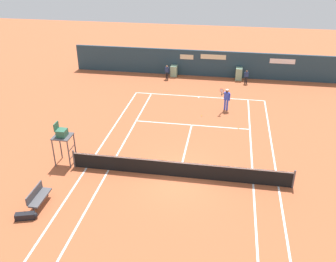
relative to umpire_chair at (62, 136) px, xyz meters
The scene contains 11 objects.
ground_plane 6.90m from the umpire_chair, ahead, with size 80.00×80.00×0.01m.
tennis_net 6.79m from the umpire_chair, ahead, with size 12.10×0.10×1.07m.
sponsor_back_wall 17.96m from the umpire_chair, 68.11° to the left, with size 25.00×1.02×2.43m.
umpire_chair is the anchor object (origin of this frame).
player_bench 4.00m from the umpire_chair, 86.15° to the right, with size 0.54×1.54×0.88m.
equipment_bag 5.13m from the umpire_chair, 87.65° to the right, with size 1.03×0.54×0.32m.
player_on_baseline 12.74m from the umpire_chair, 45.48° to the left, with size 0.80×0.68×1.88m.
ball_kid_right_post 15.59m from the umpire_chair, 77.56° to the left, with size 0.43×0.21×1.30m.
ball_kid_left_post 18.51m from the umpire_chair, 55.28° to the left, with size 0.41×0.20×1.24m.
tennis_ball_by_sideline 10.66m from the umpire_chair, 46.65° to the left, with size 0.07×0.07×0.07m, color #CCE033.
tennis_ball_mid_court 11.73m from the umpire_chair, 31.46° to the left, with size 0.07×0.07×0.07m, color #CCE033.
Camera 1 is at (2.21, -16.59, 11.58)m, focal length 39.44 mm.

